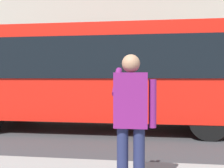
% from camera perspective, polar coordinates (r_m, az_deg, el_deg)
% --- Properties ---
extents(ground_plane, '(60.00, 60.00, 0.00)m').
position_cam_1_polar(ground_plane, '(7.91, 5.22, -9.99)').
color(ground_plane, '#38383A').
extents(building_facade_far, '(28.00, 1.55, 12.00)m').
position_cam_1_polar(building_facade_far, '(15.20, 6.33, 18.35)').
color(building_facade_far, '#A89E8E').
rests_on(building_facade_far, ground_plane).
extents(red_bus, '(9.05, 2.54, 3.08)m').
position_cam_1_polar(red_bus, '(7.72, -3.30, 2.30)').
color(red_bus, red).
rests_on(red_bus, ground_plane).
extents(pedestrian_photographer, '(0.53, 0.52, 1.70)m').
position_cam_1_polar(pedestrian_photographer, '(3.08, 4.37, -6.55)').
color(pedestrian_photographer, '#1E2347').
rests_on(pedestrian_photographer, sidewalk_curb).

